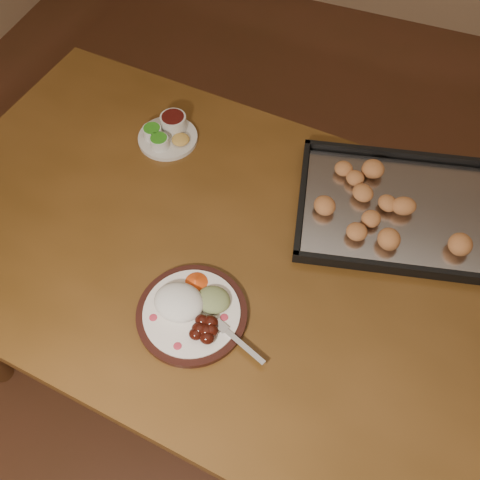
% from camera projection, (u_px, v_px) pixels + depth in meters
% --- Properties ---
extents(ground, '(4.00, 4.00, 0.00)m').
position_uv_depth(ground, '(293.00, 325.00, 1.95)').
color(ground, brown).
rests_on(ground, ground).
extents(dining_table, '(1.58, 1.04, 0.75)m').
position_uv_depth(dining_table, '(223.00, 266.00, 1.33)').
color(dining_table, brown).
rests_on(dining_table, ground).
extents(dinner_plate, '(0.30, 0.24, 0.05)m').
position_uv_depth(dinner_plate, '(191.00, 310.00, 1.14)').
color(dinner_plate, black).
rests_on(dinner_plate, dining_table).
extents(condiment_saucer, '(0.16, 0.16, 0.05)m').
position_uv_depth(condiment_saucer, '(167.00, 133.00, 1.43)').
color(condiment_saucer, beige).
rests_on(condiment_saucer, dining_table).
extents(baking_tray, '(0.56, 0.46, 0.05)m').
position_uv_depth(baking_tray, '(400.00, 208.00, 1.29)').
color(baking_tray, black).
rests_on(baking_tray, dining_table).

